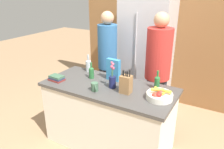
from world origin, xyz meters
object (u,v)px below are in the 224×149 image
at_px(fruit_bowl, 159,95).
at_px(person_at_sink, 108,59).
at_px(person_in_blue, 158,68).
at_px(book_stack, 57,78).
at_px(bottle_vinegar, 157,82).
at_px(refrigerator, 146,50).
at_px(bottle_oil, 91,72).
at_px(cereal_box, 113,70).
at_px(knife_block, 126,84).
at_px(coffee_mug, 95,87).
at_px(flower_vase, 112,80).
at_px(bottle_wine, 88,65).

height_order(fruit_bowl, person_at_sink, person_at_sink).
height_order(person_at_sink, person_in_blue, person_in_blue).
height_order(book_stack, bottle_vinegar, bottle_vinegar).
relative_size(refrigerator, bottle_oil, 9.18).
height_order(fruit_bowl, cereal_box, cereal_box).
bearing_deg(refrigerator, bottle_vinegar, -62.19).
bearing_deg(cereal_box, knife_block, -39.10).
xyz_separation_m(knife_block, book_stack, (-0.96, -0.13, -0.08)).
height_order(coffee_mug, person_at_sink, person_at_sink).
distance_m(fruit_bowl, book_stack, 1.36).
bearing_deg(bottle_vinegar, flower_vase, -153.31).
relative_size(refrigerator, cereal_box, 7.00).
xyz_separation_m(refrigerator, bottle_vinegar, (0.59, -1.13, -0.04)).
relative_size(fruit_bowl, bottle_wine, 1.17).
bearing_deg(person_in_blue, bottle_oil, -164.37).
height_order(bottle_oil, bottle_vinegar, bottle_vinegar).
bearing_deg(bottle_oil, cereal_box, 16.76).
distance_m(person_at_sink, person_in_blue, 0.85).
xyz_separation_m(flower_vase, book_stack, (-0.76, -0.17, -0.07)).
xyz_separation_m(book_stack, person_at_sink, (0.25, 0.90, 0.06)).
distance_m(coffee_mug, bottle_wine, 0.67).
bearing_deg(fruit_bowl, bottle_wine, 165.03).
distance_m(book_stack, person_in_blue, 1.39).
height_order(coffee_mug, bottle_wine, bottle_wine).
distance_m(bottle_wine, person_at_sink, 0.42).
bearing_deg(book_stack, person_in_blue, 37.49).
relative_size(bottle_wine, person_at_sink, 0.15).
distance_m(refrigerator, bottle_oil, 1.28).
xyz_separation_m(refrigerator, book_stack, (-0.65, -1.54, -0.11)).
bearing_deg(bottle_oil, knife_block, -15.33).
relative_size(coffee_mug, book_stack, 0.52).
relative_size(bottle_oil, bottle_vinegar, 0.95).
distance_m(coffee_mug, bottle_oil, 0.40).
bearing_deg(bottle_oil, bottle_wine, 133.95).
height_order(knife_block, person_at_sink, person_at_sink).
height_order(cereal_box, bottle_wine, cereal_box).
bearing_deg(refrigerator, flower_vase, -85.36).
bearing_deg(bottle_oil, coffee_mug, -49.43).
bearing_deg(bottle_vinegar, cereal_box, -176.79).
bearing_deg(flower_vase, fruit_bowl, 0.18).
height_order(refrigerator, bottle_vinegar, refrigerator).
xyz_separation_m(book_stack, bottle_vinegar, (1.24, 0.42, 0.06)).
xyz_separation_m(fruit_bowl, flower_vase, (-0.60, -0.00, 0.06)).
bearing_deg(bottle_oil, fruit_bowl, -6.89).
xyz_separation_m(knife_block, person_in_blue, (0.14, 0.71, -0.01)).
relative_size(bottle_oil, bottle_wine, 0.88).
distance_m(knife_block, person_at_sink, 1.05).
relative_size(book_stack, person_at_sink, 0.12).
height_order(refrigerator, person_at_sink, refrigerator).
height_order(knife_block, bottle_oil, knife_block).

